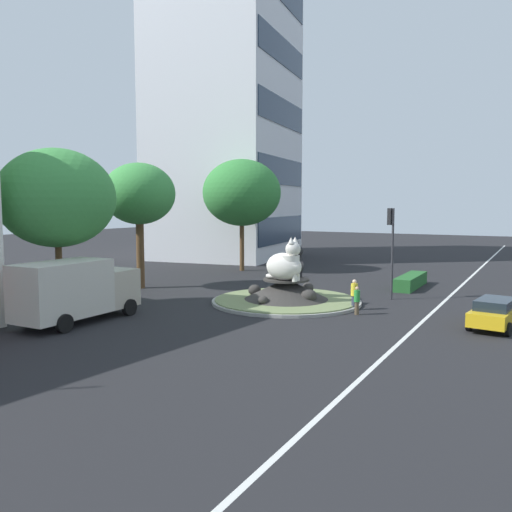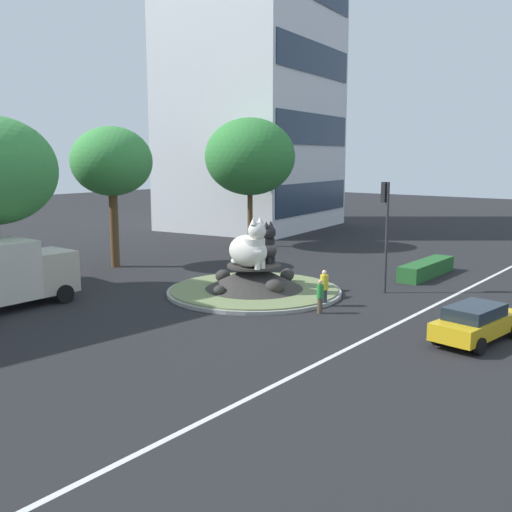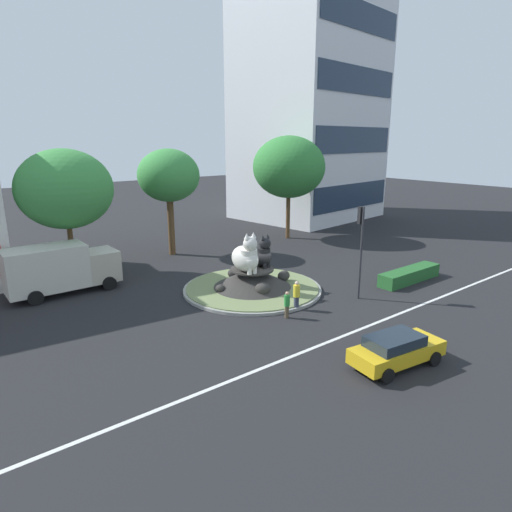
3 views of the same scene
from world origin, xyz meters
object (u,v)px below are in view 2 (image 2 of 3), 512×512
second_tree_near_tower (250,157)px  cat_statue_white (250,249)px  broadleaf_tree_behind_island (112,162)px  pedestrian_yellow_shirt (324,287)px  pedestrian_green_shirt (320,296)px  traffic_light_mast (386,217)px  cat_statue_black (262,247)px  sedan_on_far_lane (476,322)px  office_tower (253,64)px

second_tree_near_tower → cat_statue_white: bearing=-140.9°
broadleaf_tree_behind_island → pedestrian_yellow_shirt: 17.00m
pedestrian_green_shirt → traffic_light_mast: bearing=-76.9°
second_tree_near_tower → traffic_light_mast: bearing=-117.5°
cat_statue_white → pedestrian_green_shirt: (-0.60, -4.59, -1.63)m
broadleaf_tree_behind_island → pedestrian_green_shirt: (-1.53, -16.55, -5.87)m
cat_statue_white → cat_statue_black: (1.47, 0.38, -0.14)m
traffic_light_mast → broadleaf_tree_behind_island: bearing=22.1°
broadleaf_tree_behind_island → traffic_light_mast: bearing=-76.4°
cat_statue_black → sedan_on_far_lane: (-1.84, -11.89, -1.54)m
traffic_light_mast → pedestrian_yellow_shirt: size_ratio=3.29×
traffic_light_mast → pedestrian_green_shirt: traffic_light_mast is taller
cat_statue_white → office_tower: (23.70, 18.83, 13.46)m
pedestrian_green_shirt → cat_statue_black: bearing=-6.1°
broadleaf_tree_behind_island → cat_statue_black: bearing=-87.3°
broadleaf_tree_behind_island → sedan_on_far_lane: (-1.30, -23.47, -5.92)m
broadleaf_tree_behind_island → pedestrian_green_shirt: 17.63m
second_tree_near_tower → sedan_on_far_lane: size_ratio=2.19×
office_tower → second_tree_near_tower: (-10.57, -8.18, -8.90)m
broadleaf_tree_behind_island → sedan_on_far_lane: bearing=-93.2°
second_tree_near_tower → pedestrian_yellow_shirt: 20.21m
second_tree_near_tower → pedestrian_green_shirt: (-13.73, -15.24, -6.19)m
cat_statue_white → pedestrian_yellow_shirt: size_ratio=1.50×
cat_statue_white → traffic_light_mast: size_ratio=0.45×
office_tower → broadleaf_tree_behind_island: office_tower is taller
traffic_light_mast → broadleaf_tree_behind_island: 17.58m
office_tower → sedan_on_far_lane: size_ratio=6.96×
sedan_on_far_lane → office_tower: bearing=59.4°
broadleaf_tree_behind_island → pedestrian_yellow_shirt: bearing=-91.0°
pedestrian_green_shirt → pedestrian_yellow_shirt: pedestrian_yellow_shirt is taller
traffic_light_mast → pedestrian_green_shirt: bearing=95.1°
traffic_light_mast → second_tree_near_tower: bearing=-19.0°
office_tower → pedestrian_yellow_shirt: office_tower is taller
cat_statue_black → second_tree_near_tower: size_ratio=0.23×
cat_statue_white → office_tower: size_ratio=0.08×
traffic_light_mast → sedan_on_far_lane: 9.09m
pedestrian_yellow_shirt → sedan_on_far_lane: 7.55m
cat_statue_white → second_tree_near_tower: bearing=132.8°
pedestrian_green_shirt → broadleaf_tree_behind_island: bearing=11.2°
cat_statue_black → pedestrian_green_shirt: bearing=-27.6°
cat_statue_black → pedestrian_green_shirt: (-2.07, -4.97, -1.50)m
cat_statue_white → pedestrian_yellow_shirt: cat_statue_white is taller
traffic_light_mast → pedestrian_yellow_shirt: 5.41m
office_tower → second_tree_near_tower: 16.06m
office_tower → second_tree_near_tower: bearing=-150.0°
cat_statue_white → broadleaf_tree_behind_island: broadleaf_tree_behind_island is taller
cat_statue_black → pedestrian_green_shirt: 5.59m
cat_statue_black → pedestrian_yellow_shirt: 4.69m
second_tree_near_tower → sedan_on_far_lane: bearing=-121.3°
cat_statue_white → second_tree_near_tower: (13.13, 10.65, 4.56)m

